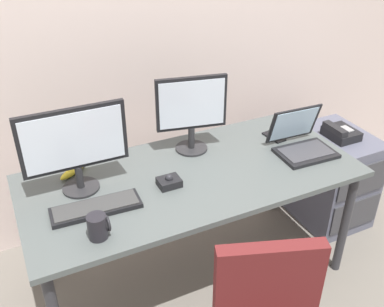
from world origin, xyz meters
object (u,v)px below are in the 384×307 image
at_px(desk_phone, 340,133).
at_px(keyboard, 96,208).
at_px(banana, 74,170).
at_px(laptop, 301,142).
at_px(trackball_mouse, 169,182).
at_px(cell_phone, 274,137).
at_px(monitor_side, 191,110).
at_px(file_cabinet, 331,177).
at_px(monitor_main, 74,144).
at_px(coffee_mug, 98,227).

xyz_separation_m(desk_phone, keyboard, (-1.61, -0.17, 0.07)).
height_order(desk_phone, banana, banana).
bearing_deg(laptop, trackball_mouse, 179.84).
bearing_deg(cell_phone, keyboard, -176.13).
bearing_deg(monitor_side, file_cabinet, -7.01).
height_order(desk_phone, cell_phone, cell_phone).
distance_m(monitor_main, keyboard, 0.31).
distance_m(desk_phone, monitor_main, 1.66).
bearing_deg(trackball_mouse, monitor_main, 157.96).
distance_m(file_cabinet, laptop, 0.65).
bearing_deg(trackball_mouse, desk_phone, 6.32).
height_order(monitor_main, laptop, monitor_main).
height_order(laptop, trackball_mouse, laptop).
distance_m(file_cabinet, banana, 1.70).
bearing_deg(file_cabinet, trackball_mouse, -172.97).
height_order(monitor_main, coffee_mug, monitor_main).
relative_size(monitor_side, trackball_mouse, 3.92).
xyz_separation_m(file_cabinet, trackball_mouse, (-1.24, -0.15, 0.43)).
relative_size(keyboard, coffee_mug, 3.73).
bearing_deg(file_cabinet, cell_phone, 176.07).
xyz_separation_m(trackball_mouse, banana, (-0.40, 0.31, -0.00)).
xyz_separation_m(cell_phone, banana, (-1.15, 0.13, 0.02)).
bearing_deg(keyboard, trackball_mouse, 4.98).
bearing_deg(file_cabinet, banana, 174.47).
height_order(monitor_side, keyboard, monitor_side).
bearing_deg(banana, monitor_main, -89.47).
xyz_separation_m(desk_phone, monitor_side, (-0.97, 0.14, 0.30)).
height_order(file_cabinet, trackball_mouse, trackball_mouse).
bearing_deg(coffee_mug, cell_phone, 19.09).
bearing_deg(keyboard, cell_phone, 10.95).
bearing_deg(laptop, coffee_mug, -169.93).
distance_m(file_cabinet, cell_phone, 0.64).
bearing_deg(desk_phone, file_cabinet, 63.22).
relative_size(file_cabinet, cell_phone, 4.44).
bearing_deg(coffee_mug, keyboard, 78.88).
relative_size(cell_phone, banana, 0.75).
bearing_deg(desk_phone, monitor_side, 171.98).
distance_m(monitor_main, coffee_mug, 0.43).
bearing_deg(desk_phone, laptop, -162.10).
xyz_separation_m(file_cabinet, cell_phone, (-0.48, 0.03, 0.41)).
xyz_separation_m(desk_phone, laptop, (-0.43, -0.14, 0.11)).
bearing_deg(file_cabinet, keyboard, -173.45).
bearing_deg(cell_phone, monitor_side, 162.95).
relative_size(file_cabinet, desk_phone, 3.15).
bearing_deg(banana, file_cabinet, -5.53).
bearing_deg(banana, laptop, -14.61).
relative_size(monitor_main, keyboard, 1.20).
xyz_separation_m(keyboard, coffee_mug, (-0.04, -0.18, 0.04)).
height_order(monitor_main, cell_phone, monitor_main).
bearing_deg(monitor_side, laptop, -26.74).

